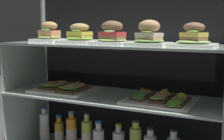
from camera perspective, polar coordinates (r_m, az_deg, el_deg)
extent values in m
cylinder|color=gray|center=(2.21, -12.07, 0.07)|extent=(0.03, 0.03, 0.97)
cube|color=black|center=(1.90, 2.97, -0.52)|extent=(1.20, 0.01, 0.93)
cube|color=silver|center=(2.09, -15.07, -8.03)|extent=(0.01, 0.40, 0.36)
cube|color=silver|center=(1.72, 0.00, -4.81)|extent=(1.22, 0.41, 0.01)
cube|color=silver|center=(2.02, -15.41, 0.91)|extent=(0.01, 0.40, 0.27)
cube|color=silver|center=(1.68, 0.00, 4.57)|extent=(1.22, 0.41, 0.01)
cube|color=white|center=(1.96, -11.22, 5.32)|extent=(0.18, 0.18, 0.02)
ellipsoid|color=#8DB35B|center=(1.96, -11.23, 5.80)|extent=(0.15, 0.12, 0.02)
cube|color=#DDAF66|center=(1.96, -11.24, 6.14)|extent=(0.14, 0.10, 0.02)
cube|color=#E78C67|center=(1.95, -11.26, 6.73)|extent=(0.14, 0.10, 0.02)
ellipsoid|color=#68B549|center=(1.93, -11.85, 7.13)|extent=(0.08, 0.04, 0.01)
ellipsoid|color=tan|center=(1.95, -11.29, 7.81)|extent=(0.14, 0.10, 0.05)
cube|color=white|center=(1.81, -5.85, 5.18)|extent=(0.20, 0.20, 0.01)
ellipsoid|color=#7EAC3F|center=(1.81, -5.86, 5.71)|extent=(0.16, 0.14, 0.02)
cube|color=tan|center=(1.81, -5.86, 6.04)|extent=(0.14, 0.11, 0.02)
cube|color=yellow|center=(1.81, -5.87, 6.62)|extent=(0.14, 0.12, 0.02)
ellipsoid|color=#91C15C|center=(1.78, -6.53, 7.02)|extent=(0.08, 0.05, 0.02)
ellipsoid|color=tan|center=(1.81, -5.89, 7.66)|extent=(0.15, 0.12, 0.05)
cube|color=white|center=(1.68, 0.11, 4.97)|extent=(0.19, 0.19, 0.01)
ellipsoid|color=#9CBB5F|center=(1.68, 0.11, 5.43)|extent=(0.16, 0.13, 0.01)
cube|color=#8E6C4C|center=(1.68, 0.11, 5.83)|extent=(0.14, 0.11, 0.02)
cube|color=#CA353B|center=(1.67, 0.11, 6.54)|extent=(0.14, 0.11, 0.02)
ellipsoid|color=#A6C170|center=(1.64, -0.42, 7.01)|extent=(0.08, 0.05, 0.01)
ellipsoid|color=brown|center=(1.67, 0.11, 7.89)|extent=(0.15, 0.11, 0.06)
cube|color=white|center=(1.54, 6.66, 4.68)|extent=(0.19, 0.19, 0.02)
ellipsoid|color=#679C48|center=(1.54, 6.67, 5.28)|extent=(0.15, 0.13, 0.02)
cube|color=#DCAC74|center=(1.54, 6.68, 5.69)|extent=(0.13, 0.11, 0.02)
cube|color=beige|center=(1.54, 6.69, 6.37)|extent=(0.13, 0.11, 0.02)
ellipsoid|color=#75A141|center=(1.51, 6.26, 6.82)|extent=(0.07, 0.05, 0.01)
ellipsoid|color=tan|center=(1.54, 6.72, 7.85)|extent=(0.13, 0.11, 0.06)
cube|color=white|center=(1.53, 14.46, 4.39)|extent=(0.21, 0.21, 0.01)
ellipsoid|color=#8BB362|center=(1.53, 14.48, 4.96)|extent=(0.16, 0.13, 0.02)
cube|color=#9C6B4E|center=(1.53, 14.50, 5.43)|extent=(0.13, 0.11, 0.02)
cube|color=#E1BE53|center=(1.53, 14.53, 6.22)|extent=(0.13, 0.12, 0.02)
ellipsoid|color=#7FC74C|center=(1.49, 14.30, 6.73)|extent=(0.07, 0.05, 0.01)
ellipsoid|color=brown|center=(1.53, 14.57, 7.46)|extent=(0.13, 0.12, 0.05)
cube|color=white|center=(1.84, -8.41, -3.60)|extent=(0.34, 0.29, 0.02)
cube|color=brown|center=(1.89, -9.95, -2.82)|extent=(0.12, 0.21, 0.01)
ellipsoid|color=#89CA4A|center=(1.84, -11.11, -2.75)|extent=(0.13, 0.13, 0.03)
ellipsoid|color=#E09C8C|center=(1.89, -9.96, -2.38)|extent=(0.10, 0.17, 0.02)
cylinder|color=orange|center=(1.85, -10.22, -2.24)|extent=(0.06, 0.06, 0.02)
cube|color=brown|center=(1.78, -6.81, -3.39)|extent=(0.12, 0.21, 0.01)
ellipsoid|color=#5E9830|center=(1.73, -7.95, -3.32)|extent=(0.13, 0.13, 0.04)
ellipsoid|color=#E1A779|center=(1.78, -6.82, -2.84)|extent=(0.10, 0.17, 0.02)
cylinder|color=orange|center=(1.79, -6.55, -2.34)|extent=(0.05, 0.05, 0.03)
cube|color=white|center=(1.59, 8.66, -5.53)|extent=(0.34, 0.29, 0.01)
cube|color=brown|center=(1.63, 5.68, -4.60)|extent=(0.08, 0.20, 0.02)
ellipsoid|color=#4F9045|center=(1.57, 4.92, -4.55)|extent=(0.07, 0.10, 0.04)
ellipsoid|color=#E59B8B|center=(1.63, 5.69, -4.11)|extent=(0.07, 0.16, 0.01)
cylinder|color=yellow|center=(1.64, 5.92, -3.64)|extent=(0.06, 0.06, 0.02)
cube|color=brown|center=(1.59, 9.06, -5.01)|extent=(0.08, 0.21, 0.01)
ellipsoid|color=#96B362|center=(1.53, 8.39, -5.04)|extent=(0.09, 0.12, 0.03)
ellipsoid|color=#E4AA81|center=(1.59, 9.07, -4.48)|extent=(0.07, 0.17, 0.02)
cylinder|color=yellow|center=(1.62, 9.32, -3.86)|extent=(0.06, 0.06, 0.02)
cube|color=brown|center=(1.54, 11.92, -5.58)|extent=(0.08, 0.21, 0.01)
ellipsoid|color=#4F9530|center=(1.48, 11.33, -5.67)|extent=(0.10, 0.12, 0.04)
ellipsoid|color=#E8A97D|center=(1.54, 11.94, -5.10)|extent=(0.07, 0.17, 0.01)
cylinder|color=yellow|center=(1.55, 12.43, -4.58)|extent=(0.05, 0.05, 0.03)
cylinder|color=silver|center=(2.08, -12.09, -10.38)|extent=(0.06, 0.06, 0.20)
cylinder|color=white|center=(2.09, -12.07, -10.81)|extent=(0.06, 0.06, 0.07)
cylinder|color=white|center=(2.05, -12.18, -7.31)|extent=(0.03, 0.03, 0.03)
cylinder|color=#2B6DAC|center=(2.04, -12.20, -6.73)|extent=(0.03, 0.03, 0.01)
cylinder|color=gold|center=(2.04, -9.49, -11.36)|extent=(0.06, 0.06, 0.15)
cylinder|color=white|center=(2.04, -9.48, -11.59)|extent=(0.06, 0.06, 0.06)
cylinder|color=gold|center=(2.01, -9.55, -8.86)|extent=(0.03, 0.03, 0.03)
cylinder|color=#296CAC|center=(2.00, -9.56, -8.21)|extent=(0.03, 0.03, 0.01)
cylinder|color=orange|center=(1.95, -7.32, -11.49)|extent=(0.06, 0.06, 0.20)
cylinder|color=silver|center=(1.95, -7.32, -11.25)|extent=(0.06, 0.06, 0.06)
cylinder|color=orange|center=(1.92, -7.38, -8.26)|extent=(0.03, 0.03, 0.03)
cylinder|color=teal|center=(1.91, -7.39, -7.63)|extent=(0.03, 0.03, 0.01)
cylinder|color=#BBD946|center=(1.91, -4.57, -12.02)|extent=(0.06, 0.06, 0.19)
cylinder|color=#F3E8CE|center=(1.91, -4.57, -11.95)|extent=(0.06, 0.06, 0.06)
cylinder|color=#B3D855|center=(1.87, -4.61, -8.59)|extent=(0.03, 0.03, 0.04)
cylinder|color=black|center=(1.86, -4.62, -7.75)|extent=(0.03, 0.03, 0.01)
cylinder|color=white|center=(1.82, -2.46, -10.16)|extent=(0.03, 0.03, 0.04)
cylinder|color=#326DB3|center=(1.81, -2.47, -9.39)|extent=(0.04, 0.04, 0.01)
cylinder|color=white|center=(1.81, 1.18, -10.67)|extent=(0.03, 0.03, 0.04)
cylinder|color=gold|center=(1.81, 1.18, -9.94)|extent=(0.03, 0.03, 0.01)
cylinder|color=#BED452|center=(1.75, 4.31, -9.86)|extent=(0.04, 0.04, 0.04)
cylinder|color=black|center=(1.75, 4.32, -9.10)|extent=(0.04, 0.04, 0.01)
cylinder|color=silver|center=(1.71, 6.93, -11.19)|extent=(0.04, 0.04, 0.04)
cylinder|color=black|center=(1.70, 6.95, -10.35)|extent=(0.04, 0.04, 0.01)
cylinder|color=white|center=(1.71, 11.06, -11.41)|extent=(0.04, 0.04, 0.04)
cylinder|color=black|center=(1.70, 11.09, -10.48)|extent=(0.04, 0.04, 0.01)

